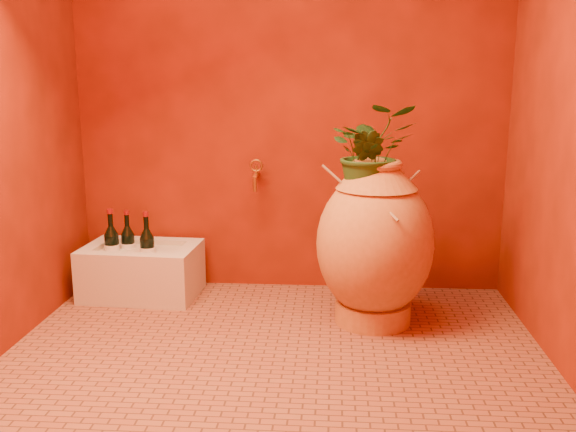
# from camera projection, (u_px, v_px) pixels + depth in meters

# --- Properties ---
(floor) EXTENTS (2.50, 2.50, 0.00)m
(floor) POSITION_uv_depth(u_px,v_px,m) (275.00, 354.00, 2.96)
(floor) COLOR brown
(floor) RESTS_ON ground
(wall_back) EXTENTS (2.50, 0.02, 2.50)m
(wall_back) POSITION_uv_depth(u_px,v_px,m) (290.00, 77.00, 3.67)
(wall_back) COLOR #551404
(wall_back) RESTS_ON ground
(amphora) EXTENTS (0.79, 0.79, 0.85)m
(amphora) POSITION_uv_depth(u_px,v_px,m) (375.00, 243.00, 3.26)
(amphora) COLOR #B67433
(amphora) RESTS_ON floor
(stone_basin) EXTENTS (0.67, 0.47, 0.30)m
(stone_basin) POSITION_uv_depth(u_px,v_px,m) (142.00, 272.00, 3.72)
(stone_basin) COLOR beige
(stone_basin) RESTS_ON floor
(wine_bottle_a) EXTENTS (0.08, 0.08, 0.34)m
(wine_bottle_a) POSITION_uv_depth(u_px,v_px,m) (147.00, 250.00, 3.64)
(wine_bottle_a) COLOR black
(wine_bottle_a) RESTS_ON stone_basin
(wine_bottle_b) EXTENTS (0.09, 0.09, 0.35)m
(wine_bottle_b) POSITION_uv_depth(u_px,v_px,m) (112.00, 247.00, 3.69)
(wine_bottle_b) COLOR black
(wine_bottle_b) RESTS_ON stone_basin
(wine_bottle_c) EXTENTS (0.08, 0.08, 0.33)m
(wine_bottle_c) POSITION_uv_depth(u_px,v_px,m) (128.00, 246.00, 3.75)
(wine_bottle_c) COLOR black
(wine_bottle_c) RESTS_ON stone_basin
(wall_tap) EXTENTS (0.08, 0.16, 0.18)m
(wall_tap) POSITION_uv_depth(u_px,v_px,m) (256.00, 173.00, 3.71)
(wall_tap) COLOR #A47225
(wall_tap) RESTS_ON wall_back
(plant_main) EXTENTS (0.48, 0.43, 0.47)m
(plant_main) POSITION_uv_depth(u_px,v_px,m) (372.00, 151.00, 3.17)
(plant_main) COLOR #1D3F16
(plant_main) RESTS_ON amphora
(plant_side) EXTENTS (0.24, 0.22, 0.35)m
(plant_side) POSITION_uv_depth(u_px,v_px,m) (364.00, 164.00, 3.15)
(plant_side) COLOR #1D3F16
(plant_side) RESTS_ON amphora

